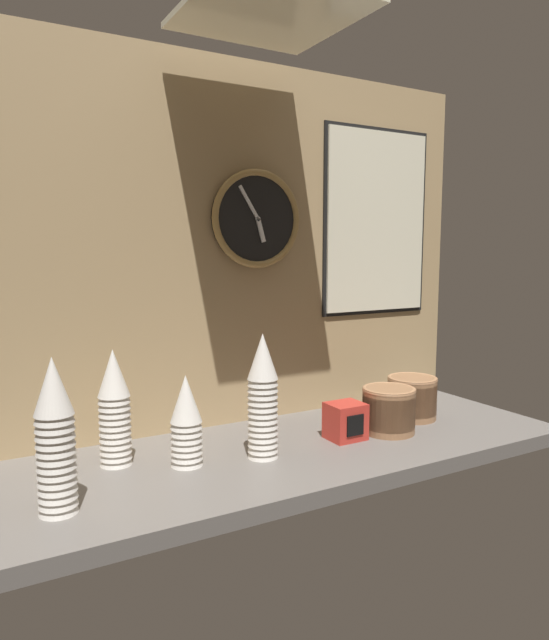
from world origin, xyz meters
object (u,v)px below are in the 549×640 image
object	(u,v)px
cup_stack_center	(263,396)
napkin_dispenser	(345,421)
cup_stack_center_left	(187,421)
wall_clock	(257,219)
cup_stack_left	(114,407)
cup_stack_far_left	(55,436)
bowl_stack_far_right	(412,397)
bowl_stack_right	(389,409)
menu_board	(377,222)

from	to	relation	value
cup_stack_center	napkin_dispenser	distance (m)	0.28
napkin_dispenser	cup_stack_center_left	bearing A→B (deg)	176.32
wall_clock	napkin_dispenser	xyz separation A→B (m)	(0.13, -0.27, -0.55)
cup_stack_center	cup_stack_left	bearing A→B (deg)	158.60
cup_stack_far_left	cup_stack_left	xyz separation A→B (m)	(0.16, 0.20, -0.02)
cup_stack_far_left	cup_stack_center	xyz separation A→B (m)	(0.50, 0.07, 0.00)
cup_stack_left	cup_stack_center_left	bearing A→B (deg)	-31.65
cup_stack_left	bowl_stack_far_right	size ratio (longest dim) A/B	1.88
cup_stack_left	napkin_dispenser	size ratio (longest dim) A/B	2.84
cup_stack_center_left	cup_stack_far_left	xyz separation A→B (m)	(-0.31, -0.11, 0.05)
bowl_stack_right	napkin_dispenser	distance (m)	0.14
cup_stack_far_left	wall_clock	xyz separation A→B (m)	(0.62, 0.35, 0.45)
cup_stack_center_left	menu_board	xyz separation A→B (m)	(0.77, 0.25, 0.49)
bowl_stack_far_right	napkin_dispenser	distance (m)	0.30
cup_stack_far_left	napkin_dispenser	bearing A→B (deg)	6.08
cup_stack_far_left	wall_clock	world-z (taller)	wall_clock
cup_stack_center_left	bowl_stack_far_right	bearing A→B (deg)	2.19
menu_board	napkin_dispenser	xyz separation A→B (m)	(-0.32, -0.27, -0.56)
napkin_dispenser	cup_stack_far_left	bearing A→B (deg)	-173.92
wall_clock	menu_board	distance (m)	0.45
cup_stack_left	bowl_stack_right	distance (m)	0.75
cup_stack_center_left	cup_stack_far_left	world-z (taller)	cup_stack_far_left
cup_stack_center	napkin_dispenser	size ratio (longest dim) A/B	3.14
wall_clock	cup_stack_far_left	bearing A→B (deg)	-150.96
cup_stack_center_left	cup_stack_far_left	bearing A→B (deg)	-160.55
bowl_stack_right	napkin_dispenser	xyz separation A→B (m)	(-0.14, 0.01, -0.02)
cup_stack_center	bowl_stack_right	bearing A→B (deg)	-0.26
menu_board	napkin_dispenser	size ratio (longest dim) A/B	6.09
bowl_stack_right	wall_clock	bearing A→B (deg)	134.59
cup_stack_center	bowl_stack_far_right	xyz separation A→B (m)	(0.56, 0.07, -0.09)
menu_board	napkin_dispenser	distance (m)	0.70
cup_stack_center	bowl_stack_far_right	bearing A→B (deg)	6.95
cup_stack_center	cup_stack_left	world-z (taller)	cup_stack_center
cup_stack_center_left	menu_board	world-z (taller)	menu_board
cup_stack_far_left	cup_stack_center	bearing A→B (deg)	8.05
cup_stack_center	cup_stack_center_left	bearing A→B (deg)	167.97
cup_stack_center_left	bowl_stack_right	xyz separation A→B (m)	(0.59, -0.04, -0.04)
cup_stack_far_left	bowl_stack_right	size ratio (longest dim) A/B	2.08
cup_stack_far_left	menu_board	xyz separation A→B (m)	(1.08, 0.36, 0.45)
bowl_stack_far_right	bowl_stack_right	distance (m)	0.17
cup_stack_left	napkin_dispenser	distance (m)	0.61
cup_stack_far_left	wall_clock	bearing A→B (deg)	29.04
cup_stack_center	wall_clock	bearing A→B (deg)	64.98
cup_stack_center_left	wall_clock	bearing A→B (deg)	37.04
napkin_dispenser	wall_clock	bearing A→B (deg)	116.62
cup_stack_far_left	bowl_stack_far_right	bearing A→B (deg)	7.47
bowl_stack_right	cup_stack_far_left	bearing A→B (deg)	-175.66
cup_stack_center_left	cup_stack_left	world-z (taller)	cup_stack_left
cup_stack_center_left	cup_stack_center	distance (m)	0.19
bowl_stack_far_right	wall_clock	bearing A→B (deg)	153.92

